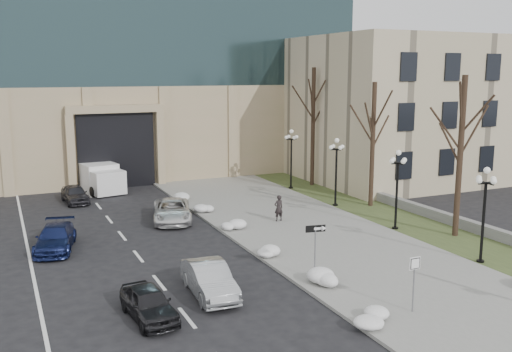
% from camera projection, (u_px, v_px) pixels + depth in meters
% --- Properties ---
extents(sidewalk, '(9.00, 40.00, 0.12)m').
position_uv_depth(sidewalk, '(311.00, 232.00, 32.75)').
color(sidewalk, gray).
rests_on(sidewalk, ground).
extents(curb, '(0.30, 40.00, 0.14)m').
position_uv_depth(curb, '(239.00, 242.00, 30.91)').
color(curb, gray).
rests_on(curb, ground).
extents(grass_strip, '(4.00, 40.00, 0.10)m').
position_uv_depth(grass_strip, '(402.00, 220.00, 35.41)').
color(grass_strip, '#354422').
rests_on(grass_strip, ground).
extents(stone_wall, '(0.50, 30.00, 0.70)m').
position_uv_depth(stone_wall, '(407.00, 206.00, 37.96)').
color(stone_wall, gray).
rests_on(stone_wall, ground).
extents(classical_building, '(22.00, 18.12, 12.00)m').
position_uv_depth(classical_building, '(412.00, 107.00, 51.74)').
color(classical_building, '#BFAE8F').
rests_on(classical_building, ground).
extents(car_a, '(1.76, 3.72, 1.23)m').
position_uv_depth(car_a, '(149.00, 303.00, 21.35)').
color(car_a, black).
rests_on(car_a, ground).
extents(car_b, '(1.70, 4.27, 1.38)m').
position_uv_depth(car_b, '(209.00, 279.00, 23.58)').
color(car_b, '#A3A7AB').
rests_on(car_b, ground).
extents(car_c, '(2.77, 4.73, 1.29)m').
position_uv_depth(car_c, '(55.00, 238.00, 29.62)').
color(car_c, '#172051').
rests_on(car_c, ground).
extents(car_d, '(3.42, 5.29, 1.36)m').
position_uv_depth(car_d, '(172.00, 211.00, 35.29)').
color(car_d, silver).
rests_on(car_d, ground).
extents(car_e, '(1.79, 3.85, 1.27)m').
position_uv_depth(car_e, '(75.00, 194.00, 40.29)').
color(car_e, '#323137').
rests_on(car_e, ground).
extents(pedestrian, '(0.62, 0.43, 1.62)m').
position_uv_depth(pedestrian, '(279.00, 208.00, 34.92)').
color(pedestrian, black).
rests_on(pedestrian, sidewalk).
extents(box_truck, '(3.67, 7.24, 2.19)m').
position_uv_depth(box_truck, '(95.00, 176.00, 44.77)').
color(box_truck, silver).
rests_on(box_truck, ground).
extents(one_way_sign, '(0.95, 0.34, 2.56)m').
position_uv_depth(one_way_sign, '(319.00, 235.00, 24.98)').
color(one_way_sign, slate).
rests_on(one_way_sign, ground).
extents(keep_sign, '(0.49, 0.07, 2.29)m').
position_uv_depth(keep_sign, '(414.00, 273.00, 21.53)').
color(keep_sign, slate).
rests_on(keep_sign, ground).
extents(snow_clump_b, '(1.10, 1.60, 0.36)m').
position_uv_depth(snow_clump_b, '(372.00, 318.00, 20.78)').
color(snow_clump_b, white).
rests_on(snow_clump_b, sidewalk).
extents(snow_clump_c, '(1.10, 1.60, 0.36)m').
position_uv_depth(snow_clump_c, '(322.00, 282.00, 24.38)').
color(snow_clump_c, white).
rests_on(snow_clump_c, sidewalk).
extents(snow_clump_d, '(1.10, 1.60, 0.36)m').
position_uv_depth(snow_clump_d, '(264.00, 251.00, 28.51)').
color(snow_clump_d, white).
rests_on(snow_clump_d, sidewalk).
extents(snow_clump_e, '(1.10, 1.60, 0.36)m').
position_uv_depth(snow_clump_e, '(233.00, 226.00, 33.15)').
color(snow_clump_e, white).
rests_on(snow_clump_e, sidewalk).
extents(snow_clump_f, '(1.10, 1.60, 0.36)m').
position_uv_depth(snow_clump_f, '(207.00, 209.00, 37.29)').
color(snow_clump_f, white).
rests_on(snow_clump_f, sidewalk).
extents(snow_clump_g, '(1.10, 1.60, 0.36)m').
position_uv_depth(snow_clump_g, '(184.00, 199.00, 40.28)').
color(snow_clump_g, white).
rests_on(snow_clump_g, sidewalk).
extents(lamppost_a, '(1.18, 1.18, 4.76)m').
position_uv_depth(lamppost_a, '(485.00, 202.00, 27.01)').
color(lamppost_a, black).
rests_on(lamppost_a, ground).
extents(lamppost_b, '(1.18, 1.18, 4.76)m').
position_uv_depth(lamppost_b, '(397.00, 179.00, 32.82)').
color(lamppost_b, black).
rests_on(lamppost_b, ground).
extents(lamppost_c, '(1.18, 1.18, 4.76)m').
position_uv_depth(lamppost_c, '(336.00, 163.00, 38.64)').
color(lamppost_c, black).
rests_on(lamppost_c, ground).
extents(lamppost_d, '(1.18, 1.18, 4.76)m').
position_uv_depth(lamppost_d, '(291.00, 151.00, 44.46)').
color(lamppost_d, black).
rests_on(lamppost_d, ground).
extents(tree_near, '(3.20, 3.20, 9.00)m').
position_uv_depth(tree_near, '(462.00, 134.00, 30.99)').
color(tree_near, black).
rests_on(tree_near, ground).
extents(tree_mid, '(3.20, 3.20, 8.50)m').
position_uv_depth(tree_mid, '(373.00, 127.00, 38.21)').
color(tree_mid, black).
rests_on(tree_mid, ground).
extents(tree_far, '(3.20, 3.20, 9.50)m').
position_uv_depth(tree_far, '(313.00, 110.00, 45.25)').
color(tree_far, black).
rests_on(tree_far, ground).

